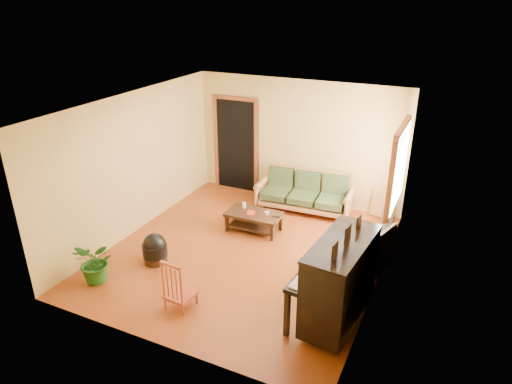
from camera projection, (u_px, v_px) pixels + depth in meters
The scene contains 16 objects.
floor at pixel (246, 253), 7.97m from camera, with size 5.00×5.00×0.00m, color #69290D.
doorway at pixel (236, 146), 10.17m from camera, with size 1.08×0.16×2.05m, color black.
window at pixel (398, 167), 7.58m from camera, with size 0.12×1.36×1.46m, color white.
sofa at pixel (304, 192), 9.33m from camera, with size 1.94×0.81×0.83m, color #9E643A.
coffee_table at pixel (254, 222), 8.63m from camera, with size 1.03×0.56×0.37m, color black.
armchair at pixel (359, 249), 7.18m from camera, with size 0.89×0.93×0.93m, color #9E643A.
piano at pixel (340, 283), 6.07m from camera, with size 0.84×1.42×1.26m, color black.
footstool at pixel (155, 252), 7.62m from camera, with size 0.41×0.41×0.39m, color black.
red_chair at pixel (180, 283), 6.46m from camera, with size 0.37×0.41×0.80m, color #96331B.
leaning_frame at pixel (382, 204), 9.09m from camera, with size 0.44×0.10×0.59m, color gold.
ceramic_crock at pixel (388, 218), 8.91m from camera, with size 0.21×0.21×0.26m, color #2E438B.
potted_plant at pixel (96, 263), 7.04m from camera, with size 0.63×0.55×0.70m, color #1D5017.
book at pixel (247, 213), 8.53m from camera, with size 0.15×0.20×0.02m, color #A72516.
candle at pixel (244, 205), 8.74m from camera, with size 0.06×0.06×0.11m, color white.
glass_jar at pixel (267, 213), 8.49m from camera, with size 0.08×0.08×0.06m, color silver.
remote at pixel (276, 217), 8.40m from camera, with size 0.15×0.04×0.02m, color black.
Camera 1 is at (3.07, -6.14, 4.20)m, focal length 32.00 mm.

